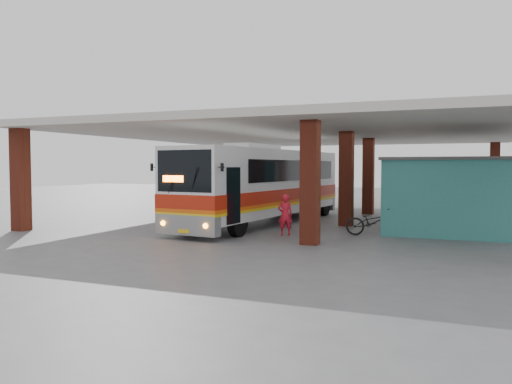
{
  "coord_description": "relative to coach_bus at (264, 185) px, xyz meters",
  "views": [
    {
      "loc": [
        7.84,
        -19.86,
        2.74
      ],
      "look_at": [
        -0.28,
        0.0,
        1.64
      ],
      "focal_mm": 35.0,
      "sensor_mm": 36.0,
      "label": 1
    }
  ],
  "objects": [
    {
      "name": "ground",
      "position": [
        0.82,
        -2.28,
        -1.86
      ],
      "size": [
        90.0,
        90.0,
        0.0
      ],
      "primitive_type": "plane",
      "color": "#515154",
      "rests_on": "ground"
    },
    {
      "name": "brick_columns",
      "position": [
        2.24,
        2.72,
        0.31
      ],
      "size": [
        20.1,
        21.6,
        4.35
      ],
      "color": "maroon",
      "rests_on": "ground"
    },
    {
      "name": "canopy_roof",
      "position": [
        1.32,
        4.22,
        2.64
      ],
      "size": [
        21.0,
        23.0,
        0.3
      ],
      "primitive_type": "cube",
      "color": "beige",
      "rests_on": "brick_columns"
    },
    {
      "name": "shop_building",
      "position": [
        8.31,
        1.72,
        -0.3
      ],
      "size": [
        5.2,
        8.2,
        3.11
      ],
      "color": "teal",
      "rests_on": "ground"
    },
    {
      "name": "coach_bus",
      "position": [
        0.0,
        0.0,
        0.0
      ],
      "size": [
        4.01,
        13.06,
        3.75
      ],
      "rotation": [
        0.0,
        0.0,
        -0.1
      ],
      "color": "silver",
      "rests_on": "ground"
    },
    {
      "name": "motorcycle",
      "position": [
        5.52,
        -2.2,
        -1.31
      ],
      "size": [
        2.21,
        1.2,
        1.1
      ],
      "primitive_type": "imported",
      "rotation": [
        0.0,
        0.0,
        1.8
      ],
      "color": "black",
      "rests_on": "ground"
    },
    {
      "name": "pedestrian",
      "position": [
        2.28,
        -3.47,
        -1.04
      ],
      "size": [
        0.71,
        0.63,
        1.64
      ],
      "primitive_type": "imported",
      "rotation": [
        0.0,
        0.0,
        3.63
      ],
      "color": "red",
      "rests_on": "ground"
    },
    {
      "name": "red_chair",
      "position": [
        5.23,
        6.5,
        -1.5
      ],
      "size": [
        0.52,
        0.52,
        0.78
      ],
      "rotation": [
        0.0,
        0.0,
        0.33
      ],
      "color": "red",
      "rests_on": "ground"
    }
  ]
}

